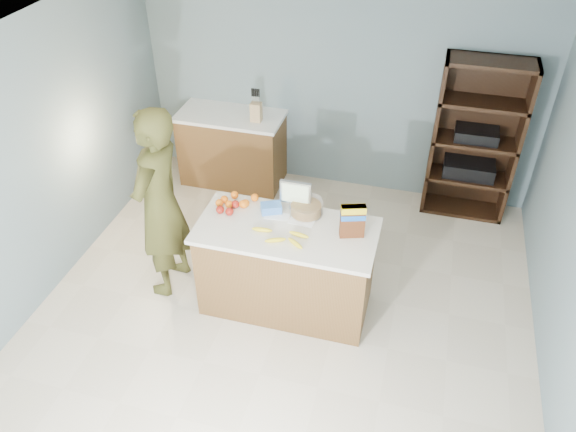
% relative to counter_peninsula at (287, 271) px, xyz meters
% --- Properties ---
extents(floor, '(4.50, 5.00, 0.02)m').
position_rel_counter_peninsula_xyz_m(floor, '(0.00, -0.30, -0.42)').
color(floor, beige).
rests_on(floor, ground).
extents(walls, '(4.52, 5.02, 2.51)m').
position_rel_counter_peninsula_xyz_m(walls, '(0.00, -0.30, 1.24)').
color(walls, slate).
rests_on(walls, ground).
extents(counter_peninsula, '(1.56, 0.76, 0.90)m').
position_rel_counter_peninsula_xyz_m(counter_peninsula, '(0.00, 0.00, 0.00)').
color(counter_peninsula, brown).
rests_on(counter_peninsula, ground).
extents(back_cabinet, '(1.24, 0.62, 0.90)m').
position_rel_counter_peninsula_xyz_m(back_cabinet, '(-1.20, 1.90, 0.04)').
color(back_cabinet, brown).
rests_on(back_cabinet, ground).
extents(shelving_unit, '(0.90, 0.40, 1.80)m').
position_rel_counter_peninsula_xyz_m(shelving_unit, '(1.55, 2.05, 0.45)').
color(shelving_unit, black).
rests_on(shelving_unit, ground).
extents(person, '(0.49, 0.71, 1.88)m').
position_rel_counter_peninsula_xyz_m(person, '(-1.17, -0.01, 0.52)').
color(person, '#3D3C18').
rests_on(person, ground).
extents(knife_block, '(0.12, 0.10, 0.31)m').
position_rel_counter_peninsula_xyz_m(knife_block, '(-0.85, 1.82, 0.60)').
color(knife_block, tan).
rests_on(knife_block, back_cabinet).
extents(envelopes, '(0.45, 0.15, 0.00)m').
position_rel_counter_peninsula_xyz_m(envelopes, '(-0.01, 0.14, 0.49)').
color(envelopes, white).
rests_on(envelopes, counter_peninsula).
extents(bananas, '(0.50, 0.22, 0.04)m').
position_rel_counter_peninsula_xyz_m(bananas, '(0.01, -0.14, 0.50)').
color(bananas, yellow).
rests_on(bananas, counter_peninsula).
extents(apples, '(0.18, 0.19, 0.07)m').
position_rel_counter_peninsula_xyz_m(apples, '(-0.56, 0.10, 0.52)').
color(apples, maroon).
rests_on(apples, counter_peninsula).
extents(oranges, '(0.35, 0.24, 0.07)m').
position_rel_counter_peninsula_xyz_m(oranges, '(-0.53, 0.22, 0.52)').
color(oranges, orange).
rests_on(oranges, counter_peninsula).
extents(blue_carton, '(0.21, 0.18, 0.08)m').
position_rel_counter_peninsula_xyz_m(blue_carton, '(-0.20, 0.20, 0.52)').
color(blue_carton, blue).
rests_on(blue_carton, counter_peninsula).
extents(salad_bowl, '(0.30, 0.30, 0.13)m').
position_rel_counter_peninsula_xyz_m(salad_bowl, '(0.11, 0.26, 0.54)').
color(salad_bowl, '#267219').
rests_on(salad_bowl, counter_peninsula).
extents(tv, '(0.28, 0.12, 0.28)m').
position_rel_counter_peninsula_xyz_m(tv, '(-0.00, 0.30, 0.64)').
color(tv, silver).
rests_on(tv, counter_peninsula).
extents(cereal_box, '(0.22, 0.13, 0.31)m').
position_rel_counter_peninsula_xyz_m(cereal_box, '(0.55, 0.05, 0.66)').
color(cereal_box, '#592B14').
rests_on(cereal_box, counter_peninsula).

